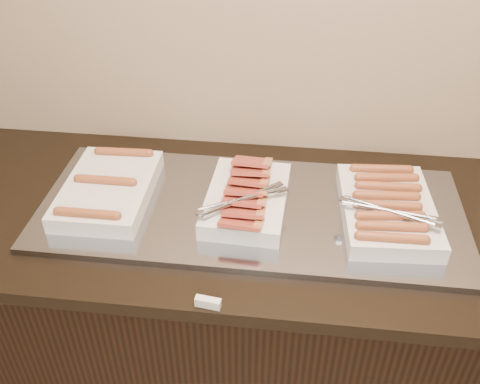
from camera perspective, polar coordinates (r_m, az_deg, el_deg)
name	(u,v)px	position (r m, az deg, el deg)	size (l,w,h in m)	color
counter	(244,315)	(1.85, 0.47, -12.98)	(2.06, 0.76, 0.90)	black
warming_tray	(251,210)	(1.53, 1.15, -1.88)	(1.20, 0.50, 0.02)	gray
dish_left	(108,189)	(1.59, -13.85, 0.33)	(0.25, 0.37, 0.07)	silver
dish_center	(246,198)	(1.50, 0.68, -0.66)	(0.25, 0.36, 0.09)	silver
dish_right	(387,208)	(1.52, 15.44, -1.70)	(0.28, 0.38, 0.08)	silver
label_holder	(208,303)	(1.27, -3.43, -11.69)	(0.06, 0.02, 0.02)	silver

